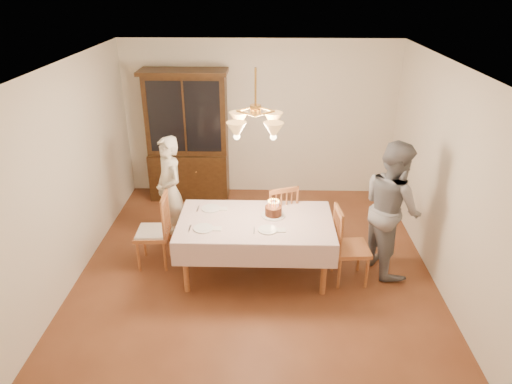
{
  "coord_description": "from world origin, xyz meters",
  "views": [
    {
      "loc": [
        0.14,
        -4.9,
        3.48
      ],
      "look_at": [
        0.0,
        0.2,
        1.05
      ],
      "focal_mm": 32.0,
      "sensor_mm": 36.0,
      "label": 1
    }
  ],
  "objects_px": {
    "birthday_cake": "(273,211)",
    "china_hutch": "(188,138)",
    "elderly_woman": "(170,191)",
    "dining_table": "(256,226)",
    "chair_far_side": "(278,220)"
  },
  "relations": [
    {
      "from": "china_hutch",
      "to": "birthday_cake",
      "type": "bearing_deg",
      "value": -56.56
    },
    {
      "from": "dining_table",
      "to": "birthday_cake",
      "type": "height_order",
      "value": "birthday_cake"
    },
    {
      "from": "dining_table",
      "to": "elderly_woman",
      "type": "distance_m",
      "value": 1.45
    },
    {
      "from": "chair_far_side",
      "to": "elderly_woman",
      "type": "bearing_deg",
      "value": 172.43
    },
    {
      "from": "dining_table",
      "to": "china_hutch",
      "type": "xyz_separation_m",
      "value": [
        -1.18,
        2.25,
        0.36
      ]
    },
    {
      "from": "birthday_cake",
      "to": "china_hutch",
      "type": "bearing_deg",
      "value": 123.44
    },
    {
      "from": "elderly_woman",
      "to": "birthday_cake",
      "type": "xyz_separation_m",
      "value": [
        1.43,
        -0.66,
        0.04
      ]
    },
    {
      "from": "china_hutch",
      "to": "chair_far_side",
      "type": "bearing_deg",
      "value": -48.38
    },
    {
      "from": "elderly_woman",
      "to": "dining_table",
      "type": "bearing_deg",
      "value": 21.92
    },
    {
      "from": "chair_far_side",
      "to": "birthday_cake",
      "type": "xyz_separation_m",
      "value": [
        -0.08,
        -0.46,
        0.37
      ]
    },
    {
      "from": "china_hutch",
      "to": "chair_far_side",
      "type": "xyz_separation_m",
      "value": [
        1.48,
        -1.67,
        -0.6
      ]
    },
    {
      "from": "chair_far_side",
      "to": "dining_table",
      "type": "bearing_deg",
      "value": -116.7
    },
    {
      "from": "chair_far_side",
      "to": "elderly_woman",
      "type": "relative_size",
      "value": 0.64
    },
    {
      "from": "elderly_woman",
      "to": "birthday_cake",
      "type": "relative_size",
      "value": 5.17
    },
    {
      "from": "dining_table",
      "to": "elderly_woman",
      "type": "bearing_deg",
      "value": 146.95
    }
  ]
}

